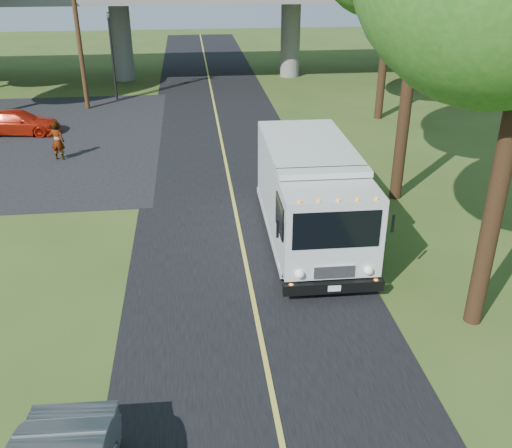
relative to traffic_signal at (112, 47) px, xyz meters
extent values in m
plane|color=#384C1B|center=(6.00, -26.00, -3.20)|extent=(120.00, 120.00, 0.00)
cube|color=black|center=(6.00, -16.00, -3.19)|extent=(7.00, 90.00, 0.02)
cube|color=gold|center=(6.00, -16.00, -3.17)|extent=(0.12, 90.00, 0.01)
cylinder|color=slate|center=(0.00, 6.00, -0.50)|extent=(1.40, 1.40, 5.40)
cylinder|color=slate|center=(12.00, 6.00, -0.50)|extent=(1.40, 1.40, 5.40)
cylinder|color=slate|center=(24.00, 6.00, -0.50)|extent=(1.40, 1.40, 5.40)
cylinder|color=black|center=(0.00, 0.00, -0.60)|extent=(0.14, 0.14, 5.20)
imported|color=black|center=(0.00, 0.00, 1.40)|extent=(0.18, 0.22, 1.10)
cylinder|color=#472D19|center=(-1.50, -2.00, 1.30)|extent=(0.26, 0.26, 9.00)
cylinder|color=#382314|center=(11.50, -25.00, 0.30)|extent=(0.44, 0.44, 7.00)
cylinder|color=#382314|center=(12.20, -17.00, 0.65)|extent=(0.44, 0.44, 7.70)
cylinder|color=#382314|center=(15.00, -6.00, 0.13)|extent=(0.44, 0.44, 6.65)
cube|color=silver|center=(8.21, -19.19, -1.35)|extent=(2.72, 4.89, 2.48)
cube|color=silver|center=(8.16, -22.60, -1.46)|extent=(2.67, 2.02, 2.26)
cube|color=black|center=(8.15, -23.57, -1.11)|extent=(2.32, 0.12, 1.05)
cube|color=black|center=(8.15, -23.68, -2.78)|extent=(2.76, 0.24, 0.31)
cube|color=silver|center=(8.21, -19.63, -2.87)|extent=(2.74, 6.43, 0.20)
cylinder|color=black|center=(7.04, -22.37, -2.70)|extent=(0.32, 1.00, 0.99)
cylinder|color=black|center=(9.29, -22.40, -2.70)|extent=(0.32, 1.00, 0.99)
cylinder|color=black|center=(7.11, -17.74, -2.70)|extent=(0.32, 1.00, 0.99)
cylinder|color=black|center=(9.36, -17.77, -2.70)|extent=(0.32, 1.00, 0.99)
imported|color=#B11E0A|center=(-4.21, -6.77, -2.60)|extent=(4.29, 2.15, 1.20)
imported|color=gray|center=(-1.40, -11.12, -2.33)|extent=(0.71, 0.54, 1.74)
camera|label=1|loc=(4.58, -36.38, 5.45)|focal=40.00mm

